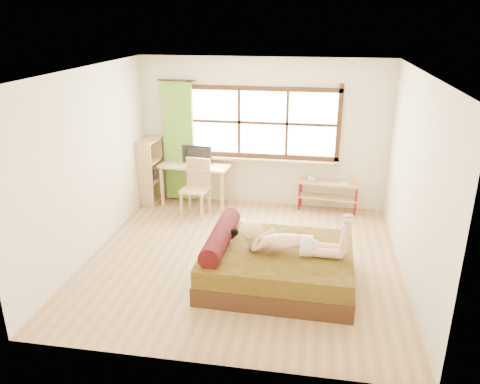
% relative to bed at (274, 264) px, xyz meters
% --- Properties ---
extents(floor, '(4.50, 4.50, 0.00)m').
position_rel_bed_xyz_m(floor, '(-0.50, 0.54, -0.27)').
color(floor, '#9E754C').
rests_on(floor, ground).
extents(ceiling, '(4.50, 4.50, 0.00)m').
position_rel_bed_xyz_m(ceiling, '(-0.50, 0.54, 2.43)').
color(ceiling, white).
rests_on(ceiling, wall_back).
extents(wall_back, '(4.50, 0.00, 4.50)m').
position_rel_bed_xyz_m(wall_back, '(-0.50, 2.79, 1.08)').
color(wall_back, silver).
rests_on(wall_back, floor).
extents(wall_front, '(4.50, 0.00, 4.50)m').
position_rel_bed_xyz_m(wall_front, '(-0.50, -1.71, 1.08)').
color(wall_front, silver).
rests_on(wall_front, floor).
extents(wall_left, '(0.00, 4.50, 4.50)m').
position_rel_bed_xyz_m(wall_left, '(-2.75, 0.54, 1.08)').
color(wall_left, silver).
rests_on(wall_left, floor).
extents(wall_right, '(0.00, 4.50, 4.50)m').
position_rel_bed_xyz_m(wall_right, '(1.75, 0.54, 1.08)').
color(wall_right, silver).
rests_on(wall_right, floor).
extents(window, '(2.80, 0.16, 1.46)m').
position_rel_bed_xyz_m(window, '(-0.50, 2.76, 1.24)').
color(window, '#FFEDBF').
rests_on(window, wall_back).
extents(curtain, '(0.55, 0.10, 2.20)m').
position_rel_bed_xyz_m(curtain, '(-2.05, 2.67, 0.88)').
color(curtain, '#478023').
rests_on(curtain, wall_back).
extents(bed, '(2.00, 1.62, 0.75)m').
position_rel_bed_xyz_m(bed, '(0.00, 0.00, 0.00)').
color(bed, '#33190F').
rests_on(bed, floor).
extents(woman, '(1.38, 0.43, 0.59)m').
position_rel_bed_xyz_m(woman, '(0.20, -0.05, 0.52)').
color(woman, '#E3AF92').
rests_on(woman, bed).
extents(kitten, '(0.30, 0.12, 0.24)m').
position_rel_bed_xyz_m(kitten, '(-0.67, 0.10, 0.34)').
color(kitten, black).
rests_on(kitten, bed).
extents(desk, '(1.33, 0.73, 0.79)m').
position_rel_bed_xyz_m(desk, '(-1.71, 2.49, 0.42)').
color(desk, tan).
rests_on(desk, floor).
extents(monitor, '(0.58, 0.14, 0.33)m').
position_rel_bed_xyz_m(monitor, '(-1.71, 2.54, 0.69)').
color(monitor, black).
rests_on(monitor, desk).
extents(chair, '(0.49, 0.49, 1.00)m').
position_rel_bed_xyz_m(chair, '(-1.60, 2.14, 0.29)').
color(chair, tan).
rests_on(chair, floor).
extents(pipe_shelf, '(1.12, 0.38, 0.62)m').
position_rel_bed_xyz_m(pipe_shelf, '(0.74, 2.61, 0.14)').
color(pipe_shelf, tan).
rests_on(pipe_shelf, floor).
extents(cup, '(0.15, 0.15, 0.11)m').
position_rel_bed_xyz_m(cup, '(0.42, 2.61, 0.34)').
color(cup, gray).
rests_on(cup, pipe_shelf).
extents(book, '(0.19, 0.24, 0.02)m').
position_rel_bed_xyz_m(book, '(0.92, 2.61, 0.29)').
color(book, gray).
rests_on(book, pipe_shelf).
extents(bookshelf, '(0.35, 0.56, 1.23)m').
position_rel_bed_xyz_m(bookshelf, '(-2.58, 2.49, 0.36)').
color(bookshelf, tan).
rests_on(bookshelf, floor).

